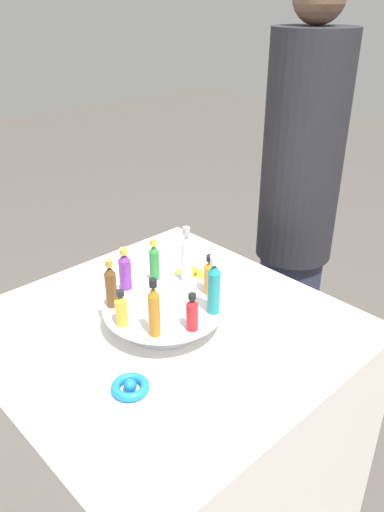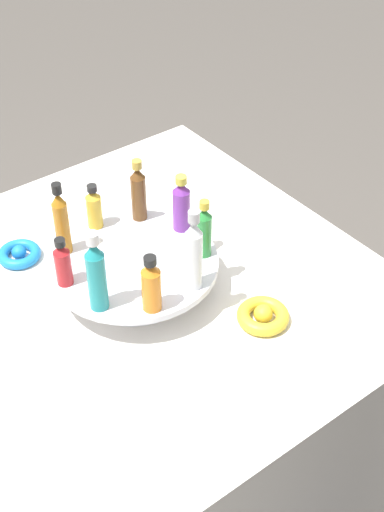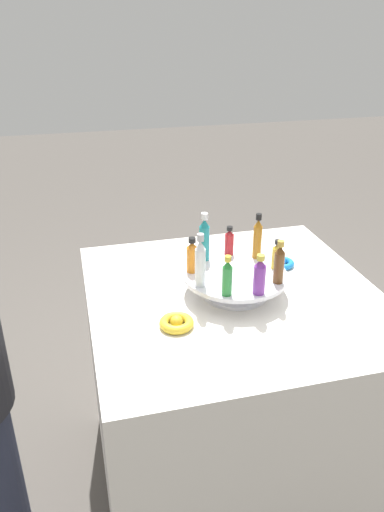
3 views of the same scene
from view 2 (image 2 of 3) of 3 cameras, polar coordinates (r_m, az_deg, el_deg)
party_table at (r=1.56m, az=-3.81°, el=-13.28°), size 0.83×0.83×0.79m
display_stand at (r=1.24m, az=-4.66°, el=-1.15°), size 0.29×0.29×0.06m
bottle_amber at (r=1.22m, az=-10.41°, el=2.75°), size 0.03×0.03×0.14m
bottle_red at (r=1.17m, az=-10.29°, el=-0.58°), size 0.03×0.03×0.09m
bottle_teal at (r=1.10m, az=-7.66°, el=-1.45°), size 0.03×0.03×0.15m
bottle_orange at (r=1.11m, az=-3.28°, el=-2.34°), size 0.03×0.03×0.10m
bottle_clear at (r=1.13m, az=0.15°, el=0.23°), size 0.03×0.03×0.15m
bottle_green at (r=1.21m, az=0.97°, el=2.06°), size 0.03×0.03×0.11m
bottle_purple at (r=1.27m, az=-0.86°, el=4.11°), size 0.03×0.03×0.11m
bottle_brown at (r=1.29m, az=-4.31°, el=5.12°), size 0.03×0.03×0.12m
bottle_gold at (r=1.29m, az=-7.89°, el=3.83°), size 0.03×0.03×0.09m
ribbon_bow_blue at (r=1.36m, az=-13.66°, el=0.16°), size 0.08×0.08×0.03m
ribbon_bow_gold at (r=1.21m, az=5.70°, el=-4.77°), size 0.09×0.09×0.03m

